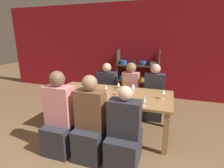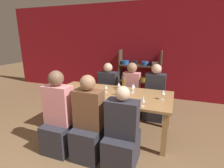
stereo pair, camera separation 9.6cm
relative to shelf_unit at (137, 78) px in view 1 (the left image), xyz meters
The scene contains 21 objects.
wall_back_red 0.84m from the shelf_unit, 134.41° to the left, with size 8.80×0.06×2.70m.
shelf_unit is the anchor object (origin of this frame).
dining_table 2.08m from the shelf_unit, 92.60° to the right, with size 2.22×1.04×0.74m.
wine_bottle_green 1.74m from the shelf_unit, 88.08° to the right, with size 0.07×0.07×0.31m.
wine_glass_red_a 1.97m from the shelf_unit, 81.50° to the right, with size 0.07×0.07×0.17m.
wine_glass_red_b 2.65m from the shelf_unit, 109.41° to the right, with size 0.07×0.07×0.16m.
wine_glass_red_c 2.57m from the shelf_unit, 76.67° to the right, with size 0.06×0.06×0.16m.
wine_glass_red_d 2.12m from the shelf_unit, 104.10° to the right, with size 0.07×0.07×0.18m.
wine_glass_red_e 1.87m from the shelf_unit, 81.23° to the right, with size 0.07×0.07×0.15m.
wine_glass_empty_a 1.83m from the shelf_unit, 90.48° to the right, with size 0.07×0.07×0.15m.
wine_glass_white_a 2.06m from the shelf_unit, 95.39° to the right, with size 0.07×0.07×0.14m.
wine_glass_empty_b 2.15m from the shelf_unit, 87.89° to the right, with size 0.07×0.07×0.15m.
wine_glass_empty_c 2.59m from the shelf_unit, 81.59° to the right, with size 0.06×0.06×0.16m.
wine_glass_white_b 2.27m from the shelf_unit, 67.97° to the right, with size 0.08×0.08×0.17m.
cell_phone 2.00m from the shelf_unit, 112.38° to the right, with size 0.12×0.17×0.01m.
person_near_a 2.98m from the shelf_unit, 101.70° to the right, with size 0.41×0.52×1.28m.
person_far_a 1.29m from the shelf_unit, 112.70° to the right, with size 0.45×0.56×1.15m.
person_near_b 2.93m from the shelf_unit, 82.22° to the right, with size 0.43×0.53×1.14m.
person_far_b 1.41m from the shelf_unit, 63.62° to the right, with size 0.41×0.52×1.20m.
person_near_c 2.90m from the shelf_unit, 92.05° to the right, with size 0.41×0.51×1.25m.
person_far_c 1.26m from the shelf_unit, 85.27° to the right, with size 0.36×0.45×1.20m.
Camera 1 is at (1.11, -1.33, 1.75)m, focal length 28.00 mm.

